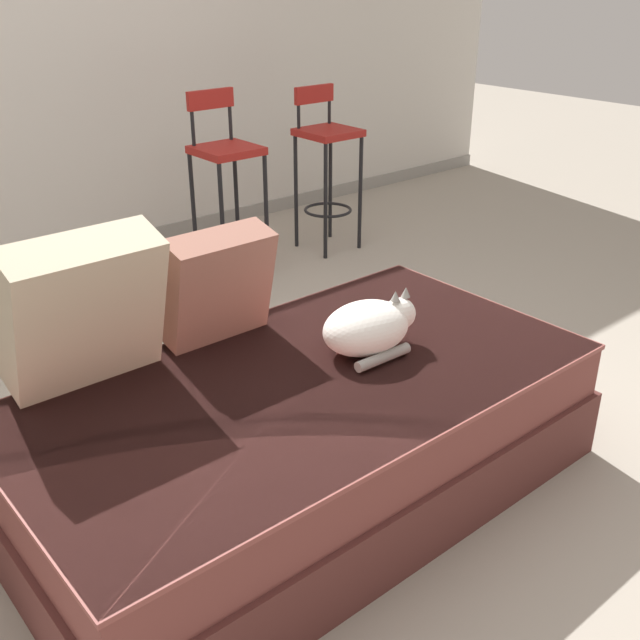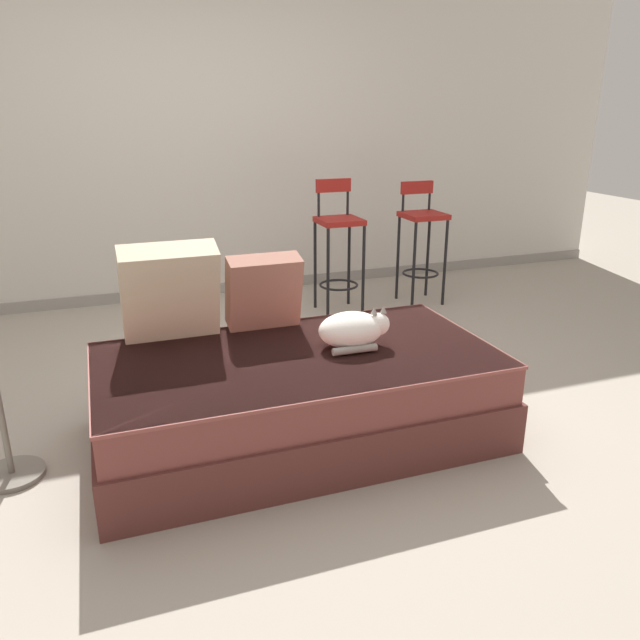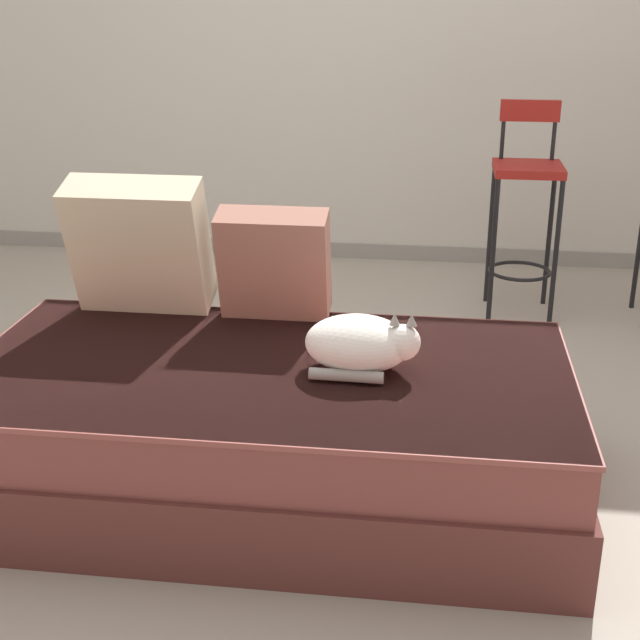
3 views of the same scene
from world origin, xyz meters
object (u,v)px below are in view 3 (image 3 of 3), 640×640
throw_pillow_corner (140,245)px  bar_stool_near_window (525,198)px  throw_pillow_middle (274,264)px  cat (362,344)px  couch (269,428)px

throw_pillow_corner → bar_stool_near_window: size_ratio=0.48×
throw_pillow_corner → throw_pillow_middle: bearing=0.2°
cat → bar_stool_near_window: size_ratio=0.35×
throw_pillow_middle → throw_pillow_corner: bearing=-179.8°
couch → throw_pillow_corner: 0.81m
throw_pillow_middle → cat: (0.34, -0.40, -0.11)m
throw_pillow_corner → bar_stool_near_window: bar_stool_near_window is taller
cat → bar_stool_near_window: 1.90m
couch → throw_pillow_middle: bearing=96.8°
couch → cat: cat is taller
throw_pillow_middle → cat: bearing=-49.9°
throw_pillow_corner → cat: (0.81, -0.40, -0.16)m
bar_stool_near_window → couch: bearing=-117.0°
throw_pillow_middle → bar_stool_near_window: bearing=55.2°
throw_pillow_corner → bar_stool_near_window: bearing=44.1°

